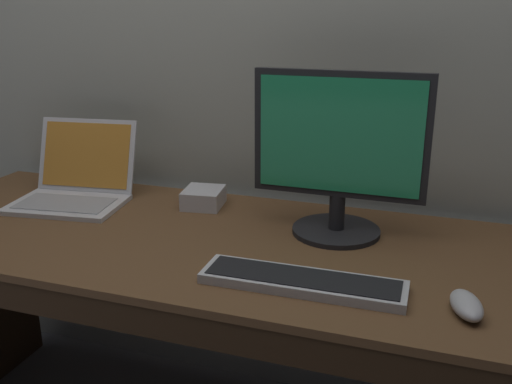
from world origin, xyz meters
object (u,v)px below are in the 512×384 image
(external_monitor, at_px, (339,156))
(computer_mouse, at_px, (466,305))
(wired_keyboard, at_px, (302,282))
(external_drive_box, at_px, (203,198))
(laptop_silver, at_px, (74,187))

(external_monitor, bearing_deg, computer_mouse, -45.13)
(wired_keyboard, height_order, external_drive_box, external_drive_box)
(external_drive_box, bearing_deg, external_monitor, -12.27)
(laptop_silver, relative_size, wired_keyboard, 0.81)
(laptop_silver, relative_size, computer_mouse, 3.16)
(external_monitor, height_order, external_drive_box, external_monitor)
(wired_keyboard, xyz_separation_m, computer_mouse, (0.34, -0.01, 0.01))
(laptop_silver, height_order, computer_mouse, laptop_silver)
(external_monitor, xyz_separation_m, wired_keyboard, (-0.01, -0.32, -0.21))
(wired_keyboard, distance_m, computer_mouse, 0.34)
(computer_mouse, relative_size, external_drive_box, 0.92)
(external_monitor, xyz_separation_m, computer_mouse, (0.33, -0.33, -0.20))
(laptop_silver, height_order, external_drive_box, laptop_silver)
(wired_keyboard, relative_size, external_drive_box, 3.58)
(external_monitor, relative_size, wired_keyboard, 1.00)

